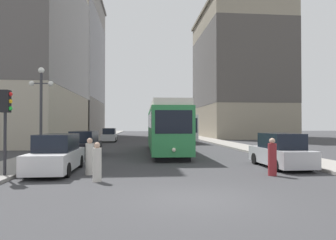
% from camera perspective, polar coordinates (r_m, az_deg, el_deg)
% --- Properties ---
extents(ground_plane, '(200.00, 200.00, 0.00)m').
position_cam_1_polar(ground_plane, '(9.57, 5.58, -14.64)').
color(ground_plane, '#38383A').
extents(sidewalk_left, '(2.81, 120.00, 0.15)m').
position_cam_1_polar(sidewalk_left, '(49.62, -13.23, -3.43)').
color(sidewalk_left, gray).
rests_on(sidewalk_left, ground).
extents(sidewalk_right, '(2.81, 120.00, 0.15)m').
position_cam_1_polar(sidewalk_right, '(50.22, 6.23, -3.41)').
color(sidewalk_right, gray).
rests_on(sidewalk_right, ground).
extents(streetcar, '(2.85, 14.05, 3.89)m').
position_cam_1_polar(streetcar, '(24.66, -0.50, -1.31)').
color(streetcar, black).
rests_on(streetcar, ground).
extents(transit_bus, '(2.85, 11.82, 3.45)m').
position_cam_1_polar(transit_bus, '(40.64, 2.21, -1.37)').
color(transit_bus, black).
rests_on(transit_bus, ground).
extents(parked_car_left_near, '(1.91, 4.28, 1.82)m').
position_cam_1_polar(parked_car_left_near, '(41.15, -11.02, -2.89)').
color(parked_car_left_near, black).
rests_on(parked_car_left_near, ground).
extents(parked_car_left_mid, '(1.91, 4.95, 1.82)m').
position_cam_1_polar(parked_car_left_mid, '(15.54, -20.28, -6.13)').
color(parked_car_left_mid, black).
rests_on(parked_car_left_mid, ground).
extents(parked_car_right_far, '(1.92, 4.53, 1.82)m').
position_cam_1_polar(parked_car_right_far, '(17.20, 20.47, -5.62)').
color(parked_car_right_far, black).
rests_on(parked_car_right_far, ground).
extents(parked_car_left_far, '(2.03, 4.82, 1.82)m').
position_cam_1_polar(parked_car_left_far, '(22.56, -15.59, -4.51)').
color(parked_car_left_far, black).
rests_on(parked_car_left_far, ground).
extents(pedestrian_crossing_near, '(0.37, 0.37, 1.67)m').
position_cam_1_polar(pedestrian_crossing_near, '(14.28, -14.58, -6.89)').
color(pedestrian_crossing_near, beige).
rests_on(pedestrian_crossing_near, ground).
extents(pedestrian_crossing_far, '(0.38, 0.38, 1.68)m').
position_cam_1_polar(pedestrian_crossing_far, '(14.36, 19.10, -6.82)').
color(pedestrian_crossing_far, maroon).
rests_on(pedestrian_crossing_far, ground).
extents(pedestrian_on_sidewalk, '(0.35, 0.35, 1.58)m').
position_cam_1_polar(pedestrian_on_sidewalk, '(12.50, -13.25, -7.96)').
color(pedestrian_on_sidewalk, beige).
rests_on(pedestrian_on_sidewalk, ground).
extents(traffic_light_near_left, '(0.47, 0.36, 3.60)m').
position_cam_1_polar(traffic_light_near_left, '(14.49, -28.33, 1.74)').
color(traffic_light_near_left, '#232328').
rests_on(traffic_light_near_left, sidewalk_left).
extents(lamp_post_left_near, '(1.41, 0.36, 5.57)m').
position_cam_1_polar(lamp_post_left_near, '(19.60, -22.86, 3.64)').
color(lamp_post_left_near, '#333338').
rests_on(lamp_post_left_near, sidewalk_left).
extents(building_left_corner, '(12.85, 22.96, 25.52)m').
position_cam_1_polar(building_left_corner, '(42.85, -25.41, 13.88)').
color(building_left_corner, '#B2A893').
rests_on(building_left_corner, ground).
extents(building_left_midblock, '(15.35, 24.07, 28.75)m').
position_cam_1_polar(building_left_midblock, '(63.95, -19.70, 10.46)').
color(building_left_midblock, gray).
rests_on(building_left_midblock, ground).
extents(building_right_corner, '(13.98, 20.54, 23.11)m').
position_cam_1_polar(building_right_corner, '(58.04, 13.10, 8.65)').
color(building_right_corner, gray).
rests_on(building_right_corner, ground).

